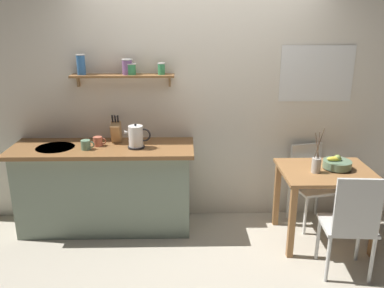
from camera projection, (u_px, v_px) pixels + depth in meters
ground_plane at (202, 241)px, 4.00m from camera, size 14.00×14.00×0.00m
back_wall at (220, 96)px, 4.21m from camera, size 6.80×0.11×2.70m
kitchen_counter at (105, 187)px, 4.15m from camera, size 1.83×0.63×0.92m
wall_shelf at (121, 71)px, 3.96m from camera, size 1.03×0.20×0.33m
dining_table at (326, 183)px, 3.87m from camera, size 0.88×0.71×0.75m
dining_chair_near at (351, 222)px, 3.32m from camera, size 0.45×0.42×0.96m
dining_chair_far at (310, 180)px, 4.27m from camera, size 0.50×0.50×0.85m
fruit_bowl at (337, 164)px, 3.85m from camera, size 0.27×0.27×0.14m
twig_vase at (316, 164)px, 3.75m from camera, size 0.09×0.09×0.43m
electric_kettle at (136, 137)px, 3.91m from camera, size 0.26×0.17×0.25m
knife_block at (116, 132)px, 4.08m from camera, size 0.10×0.17×0.29m
coffee_mug_by_sink at (86, 145)px, 3.88m from camera, size 0.13×0.09×0.09m
coffee_mug_spare at (98, 141)px, 3.99m from camera, size 0.13×0.09×0.09m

